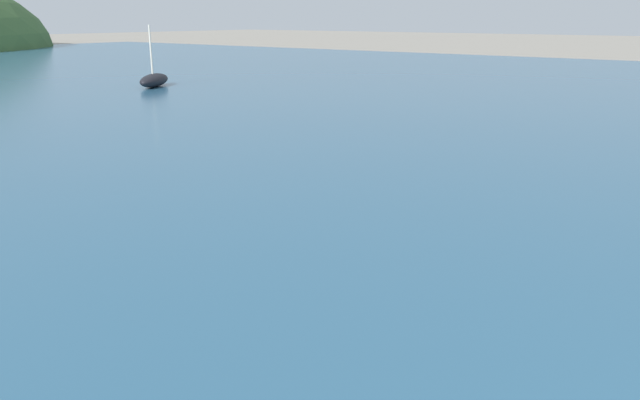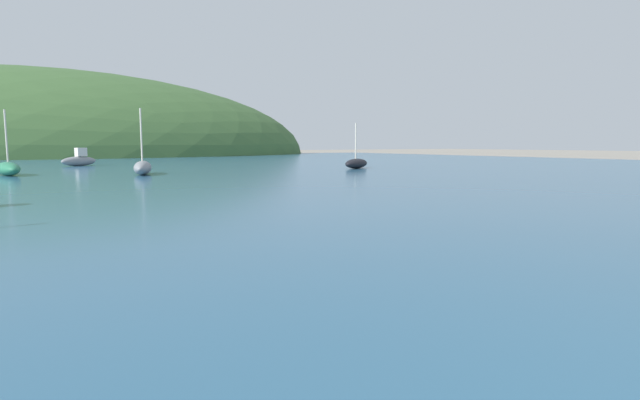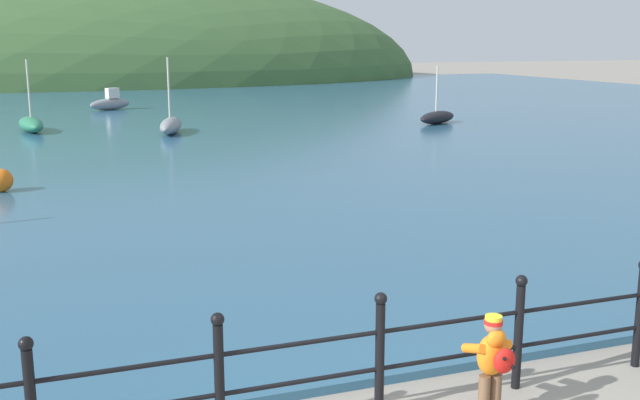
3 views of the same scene
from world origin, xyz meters
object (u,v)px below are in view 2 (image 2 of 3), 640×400
at_px(boat_mid_harbor, 143,167).
at_px(boat_white_sailboat, 79,160).
at_px(boat_green_fishing, 356,163).
at_px(boat_twin_mast, 8,168).

bearing_deg(boat_mid_harbor, boat_white_sailboat, 97.12).
bearing_deg(boat_white_sailboat, boat_mid_harbor, -82.88).
relative_size(boat_green_fishing, boat_twin_mast, 0.87).
distance_m(boat_white_sailboat, boat_mid_harbor, 10.56).
xyz_separation_m(boat_green_fishing, boat_mid_harbor, (-10.82, 0.44, 0.04)).
xyz_separation_m(boat_green_fishing, boat_twin_mast, (-15.67, 2.74, 0.02)).
relative_size(boat_green_fishing, boat_mid_harbor, 0.85).
relative_size(boat_twin_mast, boat_mid_harbor, 0.98).
bearing_deg(boat_green_fishing, boat_twin_mast, 170.07).
height_order(boat_green_fishing, boat_twin_mast, boat_twin_mast).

